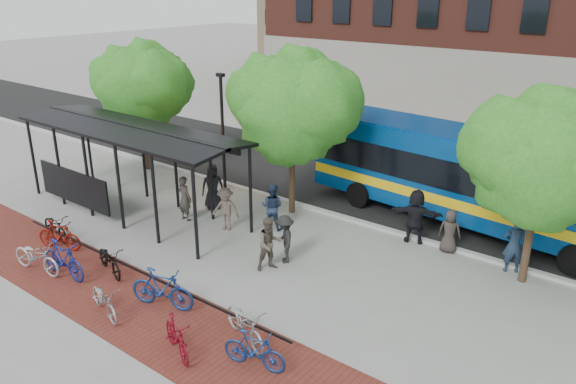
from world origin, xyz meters
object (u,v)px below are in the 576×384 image
Objects in this scene: pedestrian_6 at (450,231)px; pedestrian_9 at (285,239)px; bus_shelter at (127,139)px; lamp_post_left at (223,129)px; bike_10 at (245,324)px; bike_11 at (254,350)px; bus at (476,174)px; bike_0 at (55,226)px; bike_6 at (104,300)px; pedestrian_3 at (226,209)px; pedestrian_7 at (514,245)px; tree_a at (142,83)px; tree_b at (295,102)px; bike_7 at (162,289)px; pedestrian_8 at (270,244)px; bike_3 at (63,259)px; bike_1 at (59,235)px; bike_4 at (110,260)px; tree_c at (546,156)px; pedestrian_5 at (416,216)px; bike_2 at (36,256)px; pedestrian_2 at (272,207)px; pedestrian_1 at (185,198)px; pedestrian_0 at (213,186)px; bike_9 at (177,337)px.

pedestrian_9 is (-3.96, -4.01, 0.05)m from pedestrian_6.
lamp_post_left is (1.13, 4.08, -0.25)m from bus_shelter.
bike_11 is (0.89, -0.66, -0.02)m from bike_10.
bike_0 is (-11.32, -10.31, -1.57)m from bus.
bike_6 is 5.90m from pedestrian_9.
bike_6 is at bearing -43.48° from bus_shelter.
pedestrian_9 is at bearing -30.00° from pedestrian_3.
tree_a is at bearing -31.92° from pedestrian_7.
tree_b reaches higher than bike_7.
pedestrian_8 is (6.35, -4.51, -1.85)m from lamp_post_left.
bike_0 is 1.16× the size of pedestrian_6.
pedestrian_7 is (10.92, 8.96, 0.33)m from bike_3.
bike_6 is (9.34, -9.10, -3.78)m from tree_a.
lamp_post_left is at bearing -20.94° from bike_1.
pedestrian_9 is at bearing -17.46° from tree_a.
bike_3 is 1.12× the size of bike_4.
pedestrian_6 reaches higher than bike_1.
tree_a reaches higher than pedestrian_6.
bike_11 is (14.11, -8.28, -3.74)m from tree_a.
pedestrian_6 is at bearing 170.58° from tree_c.
bike_0 is 0.91× the size of pedestrian_5.
tree_a is 3.52× the size of bike_6.
bus_shelter is 5.14× the size of bike_2.
bike_7 is at bearing -59.34° from pedestrian_9.
pedestrian_1 is at bearing 7.13° from pedestrian_2.
pedestrian_0 is 1.22× the size of pedestrian_6.
pedestrian_6 is at bearing -11.79° from pedestrian_8.
pedestrian_0 is 1.15× the size of pedestrian_9.
bike_1 is at bearing 23.19° from pedestrian_6.
bike_1 is at bearing 27.06° from bike_2.
bike_4 is 11.23m from pedestrian_6.
bus_shelter is 6.47× the size of pedestrian_9.
bus_shelter is 11.53m from bike_11.
pedestrian_1 reaches higher than bike_7.
pedestrian_5 reaches higher than pedestrian_1.
pedestrian_8 is at bearing -50.32° from bike_3.
tree_c reaches higher than bike_6.
pedestrian_8 is 1.09× the size of pedestrian_9.
bike_6 is at bearing 121.07° from pedestrian_1.
bike_3 reaches higher than bike_4.
bike_9 reaches higher than bike_6.
pedestrian_8 is (1.92, 4.85, 0.44)m from bike_6.
pedestrian_2 reaches higher than bike_9.
tree_c is at bearing -79.16° from bike_1.
bike_0 is 1.00× the size of bike_4.
bus reaches higher than pedestrian_0.
bus_shelter is 6.07× the size of pedestrian_2.
pedestrian_1 is at bearing 7.94° from pedestrian_6.
bike_6 is at bearing 72.86° from pedestrian_2.
bus reaches higher than pedestrian_1.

